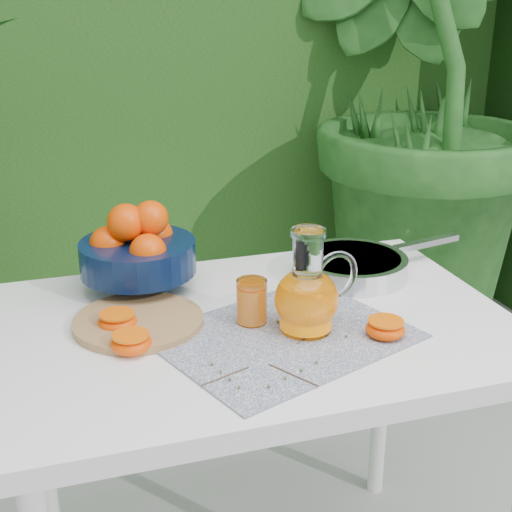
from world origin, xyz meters
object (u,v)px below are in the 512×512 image
object	(u,v)px
white_table	(259,356)
fruit_bowl	(137,249)
saute_pan	(353,265)
cutting_board	(138,322)
juice_pitcher	(308,296)

from	to	relation	value
white_table	fruit_bowl	world-z (taller)	fruit_bowl
white_table	saute_pan	bearing A→B (deg)	30.10
white_table	saute_pan	xyz separation A→B (m)	(0.28, 0.16, 0.11)
white_table	cutting_board	distance (m)	0.25
white_table	saute_pan	world-z (taller)	saute_pan
white_table	juice_pitcher	xyz separation A→B (m)	(0.07, -0.07, 0.16)
white_table	juice_pitcher	world-z (taller)	juice_pitcher
fruit_bowl	juice_pitcher	world-z (taller)	juice_pitcher
cutting_board	saute_pan	size ratio (longest dim) A/B	0.55
white_table	cutting_board	world-z (taller)	cutting_board
cutting_board	fruit_bowl	bearing A→B (deg)	80.79
saute_pan	fruit_bowl	bearing A→B (deg)	171.33
cutting_board	fruit_bowl	distance (m)	0.20
cutting_board	white_table	bearing A→B (deg)	-11.84
fruit_bowl	juice_pitcher	size ratio (longest dim) A/B	1.48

